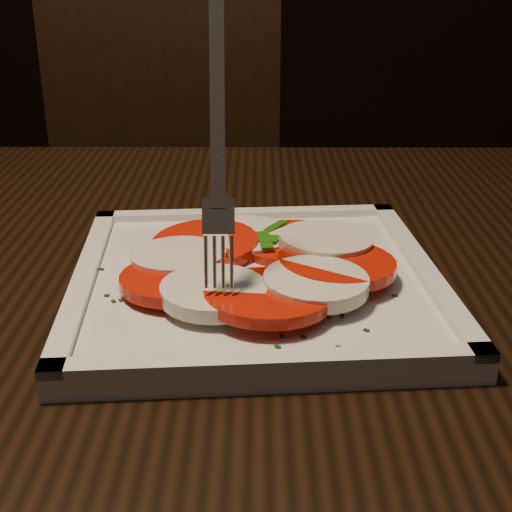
# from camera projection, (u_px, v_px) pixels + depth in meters

# --- Properties ---
(table) EXTENTS (1.22, 0.82, 0.75)m
(table) POSITION_uv_depth(u_px,v_px,m) (265.00, 388.00, 0.59)
(table) COLOR black
(table) RESTS_ON ground
(chair) EXTENTS (0.43, 0.43, 0.93)m
(chair) POSITION_uv_depth(u_px,v_px,m) (161.00, 225.00, 1.27)
(chair) COLOR black
(chair) RESTS_ON ground
(plate) EXTENTS (0.28, 0.28, 0.01)m
(plate) POSITION_uv_depth(u_px,v_px,m) (256.00, 284.00, 0.52)
(plate) COLOR silver
(plate) RESTS_ON table
(caprese_salad) EXTENTS (0.22, 0.22, 0.02)m
(caprese_salad) POSITION_uv_depth(u_px,v_px,m) (256.00, 263.00, 0.52)
(caprese_salad) COLOR red
(caprese_salad) RESTS_ON plate
(fork) EXTENTS (0.03, 0.06, 0.18)m
(fork) POSITION_uv_depth(u_px,v_px,m) (218.00, 137.00, 0.45)
(fork) COLOR white
(fork) RESTS_ON caprese_salad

